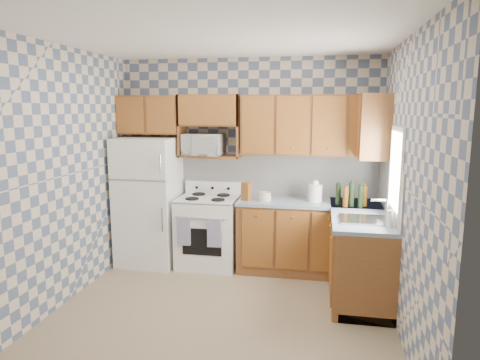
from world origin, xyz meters
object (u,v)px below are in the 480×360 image
refrigerator (149,201)px  electric_kettle (315,193)px  stove_body (209,232)px  microwave (204,145)px

refrigerator → electric_kettle: size_ratio=7.87×
refrigerator → stove_body: (0.80, 0.03, -0.39)m
stove_body → microwave: 1.15m
electric_kettle → stove_body: bearing=179.6°
microwave → electric_kettle: microwave is taller
microwave → electric_kettle: size_ratio=2.37×
refrigerator → microwave: 1.05m
stove_body → electric_kettle: size_ratio=4.22×
refrigerator → stove_body: bearing=1.8°
microwave → stove_body: bearing=-50.8°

